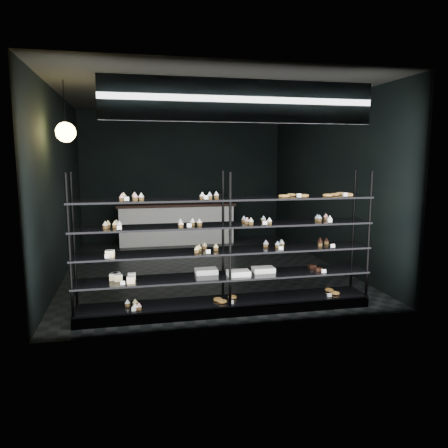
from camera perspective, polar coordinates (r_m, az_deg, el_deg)
The scene contains 5 objects.
room at distance 8.17m, azimuth -2.88°, elevation 5.25°, with size 5.01×6.01×3.20m.
display_shelf at distance 5.91m, azimuth 0.13°, elevation -5.62°, with size 4.00×0.50×1.91m.
signage at distance 5.33m, azimuth 2.37°, elevation 15.79°, with size 3.30×0.05×0.50m.
pendant_lamp at distance 6.82m, azimuth -19.98°, elevation 11.22°, with size 0.28×0.28×0.87m.
service_counter at distance 10.72m, azimuth -6.16°, elevation 0.13°, with size 2.84×0.65×1.23m.
Camera 1 is at (-1.33, -8.04, 2.09)m, focal length 35.00 mm.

